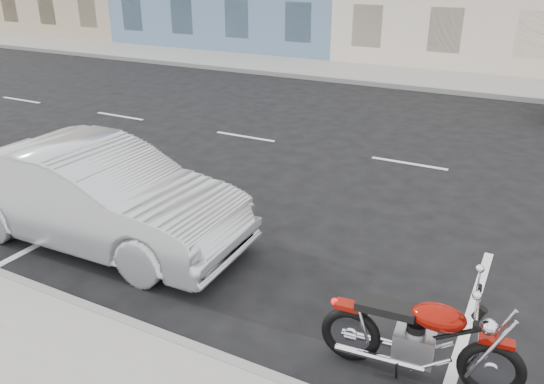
{
  "coord_description": "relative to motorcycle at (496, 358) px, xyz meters",
  "views": [
    {
      "loc": [
        0.35,
        -10.58,
        3.87
      ],
      "look_at": [
        -2.98,
        -4.31,
        0.8
      ],
      "focal_mm": 35.0,
      "sensor_mm": 36.0,
      "label": 1
    }
  ],
  "objects": [
    {
      "name": "curb_near",
      "position": [
        -5.36,
        -0.89,
        -0.38
      ],
      "size": [
        80.0,
        0.12,
        0.16
      ],
      "primitive_type": "cube",
      "color": "gray",
      "rests_on": "ground"
    },
    {
      "name": "sedan_silver",
      "position": [
        -5.6,
        0.58,
        0.3
      ],
      "size": [
        4.66,
        1.76,
        1.52
      ],
      "primitive_type": "imported",
      "rotation": [
        0.0,
        0.0,
        1.6
      ],
      "color": "#B2B6BA",
      "rests_on": "ground"
    },
    {
      "name": "ground",
      "position": [
        -0.36,
        6.11,
        -0.46
      ],
      "size": [
        120.0,
        120.0,
        0.0
      ],
      "primitive_type": "plane",
      "color": "black",
      "rests_on": "ground"
    },
    {
      "name": "sidewalk_far",
      "position": [
        -5.36,
        14.81,
        -0.38
      ],
      "size": [
        80.0,
        3.4,
        0.15
      ],
      "primitive_type": "cube",
      "color": "gray",
      "rests_on": "ground"
    },
    {
      "name": "curb_far",
      "position": [
        -5.36,
        13.11,
        -0.38
      ],
      "size": [
        80.0,
        0.12,
        0.16
      ],
      "primitive_type": "cube",
      "color": "gray",
      "rests_on": "ground"
    },
    {
      "name": "motorcycle",
      "position": [
        0.0,
        0.0,
        0.0
      ],
      "size": [
        2.0,
        0.66,
        1.0
      ],
      "rotation": [
        0.0,
        0.0,
        0.1
      ],
      "color": "black",
      "rests_on": "ground"
    }
  ]
}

